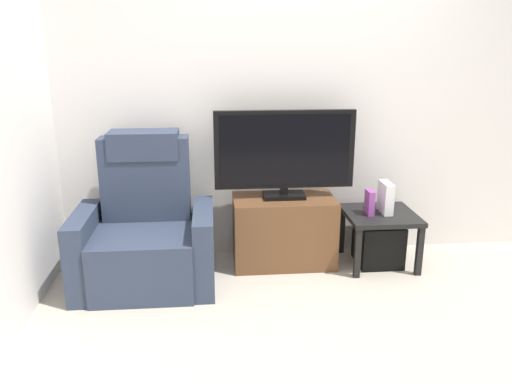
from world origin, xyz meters
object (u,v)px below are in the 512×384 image
side_table (380,221)px  subwoofer_box (378,243)px  television (285,152)px  recliner_armchair (146,233)px  game_console (386,198)px  book_upright (370,202)px  tv_stand (284,231)px

side_table → subwoofer_box: size_ratio=1.61×
television → recliner_armchair: size_ratio=0.99×
subwoofer_box → game_console: bearing=15.9°
subwoofer_box → book_upright: (-0.10, -0.02, 0.35)m
side_table → game_console: size_ratio=2.23×
television → subwoofer_box: bearing=-7.1°
recliner_armchair → side_table: recliner_armchair is taller
tv_stand → game_console: size_ratio=3.26×
book_upright → tv_stand: bearing=171.8°
side_table → television: bearing=172.9°
tv_stand → book_upright: size_ratio=4.14×
recliner_armchair → book_upright: bearing=2.4°
book_upright → game_console: bearing=12.5°
tv_stand → subwoofer_box: 0.76m
television → side_table: 0.93m
side_table → book_upright: (-0.10, -0.02, 0.16)m
television → recliner_armchair: bearing=-167.0°
side_table → subwoofer_box: (0.00, -0.00, -0.19)m
tv_stand → subwoofer_box: tv_stand is taller
side_table → subwoofer_box: 0.19m
recliner_armchair → game_console: recliner_armchair is taller
side_table → subwoofer_box: side_table is taller
recliner_armchair → subwoofer_box: 1.81m
television → side_table: size_ratio=1.98×
tv_stand → recliner_armchair: size_ratio=0.73×
tv_stand → subwoofer_box: size_ratio=2.35×
subwoofer_box → game_console: game_console is taller
recliner_armchair → game_console: (1.83, 0.16, 0.17)m
tv_stand → game_console: bearing=-4.7°
recliner_armchair → game_console: bearing=3.1°
recliner_armchair → tv_stand: bearing=10.1°
tv_stand → side_table: 0.76m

